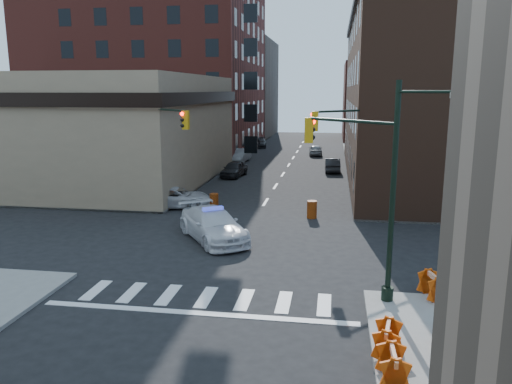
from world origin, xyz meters
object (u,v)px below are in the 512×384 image
(barrel_bank, at_px, (214,201))
(parked_car_enear, at_px, (332,165))
(police_car, at_px, (213,225))
(pickup, at_px, (176,197))
(parked_car_wfar, at_px, (241,155))
(barricade_nw_a, at_px, (154,196))
(pedestrian_a, at_px, (125,194))
(barrel_road, at_px, (312,209))
(parked_car_wnear, at_px, (234,169))
(pedestrian_b, at_px, (87,191))
(barricade_se_a, at_px, (433,286))

(barrel_bank, bearing_deg, parked_car_enear, 65.39)
(police_car, bearing_deg, pickup, 86.63)
(parked_car_wfar, height_order, barrel_bank, parked_car_wfar)
(parked_car_wfar, height_order, barricade_nw_a, parked_car_wfar)
(pedestrian_a, height_order, barrel_bank, pedestrian_a)
(barrel_road, relative_size, barricade_nw_a, 0.81)
(parked_car_wnear, height_order, pedestrian_a, pedestrian_a)
(parked_car_wnear, xyz_separation_m, parked_car_enear, (8.91, 4.16, -0.04))
(pedestrian_b, bearing_deg, parked_car_enear, 56.26)
(pickup, height_order, parked_car_enear, pickup)
(pedestrian_b, height_order, barricade_se_a, pedestrian_b)
(police_car, height_order, pedestrian_a, pedestrian_a)
(parked_car_wnear, distance_m, pedestrian_b, 15.19)
(barricade_nw_a, bearing_deg, parked_car_enear, 53.37)
(police_car, relative_size, barricade_nw_a, 4.22)
(pickup, xyz_separation_m, pedestrian_a, (-3.27, -0.72, 0.29))
(pedestrian_a, height_order, barricade_se_a, pedestrian_a)
(police_car, xyz_separation_m, pedestrian_b, (-10.44, 6.42, 0.22))
(pickup, bearing_deg, parked_car_wfar, -7.00)
(parked_car_wfar, xyz_separation_m, pedestrian_a, (-3.57, -22.89, 0.25))
(parked_car_wnear, height_order, barricade_se_a, parked_car_wnear)
(pickup, relative_size, parked_car_wfar, 1.12)
(parked_car_wnear, bearing_deg, police_car, -74.70)
(pedestrian_b, distance_m, barrel_bank, 8.85)
(parked_car_wnear, height_order, barricade_nw_a, parked_car_wnear)
(parked_car_enear, distance_m, barrel_road, 18.33)
(parked_car_wfar, distance_m, pedestrian_b, 23.56)
(barrel_road, relative_size, barricade_se_a, 0.89)
(pickup, relative_size, barrel_bank, 4.73)
(pedestrian_a, relative_size, pedestrian_b, 0.92)
(pedestrian_b, xyz_separation_m, barrel_road, (15.40, -1.00, -0.50))
(parked_car_enear, height_order, barrel_bank, parked_car_enear)
(parked_car_enear, height_order, barricade_se_a, parked_car_enear)
(barrel_road, relative_size, barrel_bank, 1.05)
(pickup, bearing_deg, barricade_se_a, -139.15)
(parked_car_wfar, relative_size, barricade_nw_a, 3.25)
(pickup, distance_m, barricade_nw_a, 1.70)
(parked_car_wnear, relative_size, barricade_nw_a, 3.04)
(pedestrian_b, distance_m, barricade_se_a, 24.14)
(pickup, height_order, pedestrian_a, pedestrian_a)
(barrel_bank, xyz_separation_m, barricade_se_a, (11.63, -13.27, 0.09))
(barrel_bank, bearing_deg, police_car, -76.75)
(parked_car_enear, distance_m, barricade_nw_a, 20.44)
(parked_car_wfar, bearing_deg, barrel_bank, -80.51)
(parked_car_wfar, height_order, barricade_se_a, parked_car_wfar)
(pedestrian_a, xyz_separation_m, barricade_se_a, (17.57, -12.58, -0.36))
(parked_car_wfar, relative_size, barrel_bank, 4.22)
(barricade_se_a, xyz_separation_m, barricade_nw_a, (-15.97, 13.60, 0.05))
(police_car, relative_size, barrel_road, 5.24)
(barrel_bank, distance_m, barricade_nw_a, 4.35)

